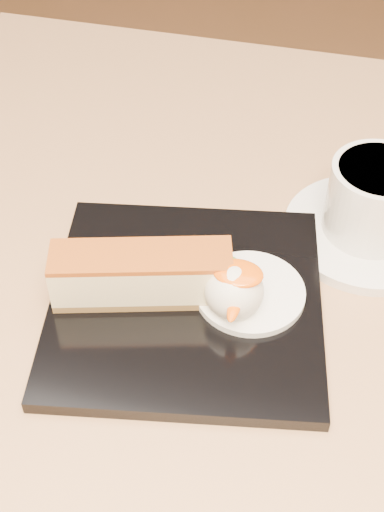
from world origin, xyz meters
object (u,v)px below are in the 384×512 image
(ice_cream_scoop, at_px, (234,291))
(dessert_plate, at_px, (186,302))
(coffee_cup, at_px, (377,198))
(cheesecake, at_px, (142,274))
(table, at_px, (228,383))
(saucer, at_px, (367,231))

(ice_cream_scoop, bearing_deg, dessert_plate, 172.87)
(coffee_cup, bearing_deg, ice_cream_scoop, -149.97)
(dessert_plate, relative_size, coffee_cup, 2.04)
(dessert_plate, height_order, coffee_cup, coffee_cup)
(dessert_plate, distance_m, cheesecake, 0.05)
(dessert_plate, xyz_separation_m, cheesecake, (-0.04, -0.00, 0.03))
(dessert_plate, height_order, cheesecake, cheesecake)
(cheesecake, xyz_separation_m, ice_cream_scoop, (0.08, -0.00, 0.00))
(table, xyz_separation_m, saucer, (0.11, 0.08, 0.16))
(cheesecake, distance_m, ice_cream_scoop, 0.08)
(ice_cream_scoop, xyz_separation_m, coffee_cup, (0.10, 0.13, 0.01))
(table, height_order, ice_cream_scoop, ice_cream_scoop)
(table, xyz_separation_m, coffee_cup, (0.11, 0.08, 0.20))
(ice_cream_scoop, height_order, coffee_cup, coffee_cup)
(table, xyz_separation_m, cheesecake, (-0.07, -0.04, 0.19))
(dessert_plate, relative_size, saucer, 1.47)
(ice_cream_scoop, bearing_deg, cheesecake, 180.00)
(ice_cream_scoop, distance_m, coffee_cup, 0.16)
(cheesecake, bearing_deg, table, 17.68)
(dessert_plate, bearing_deg, coffee_cup, 41.31)
(cheesecake, distance_m, coffee_cup, 0.22)
(cheesecake, relative_size, ice_cream_scoop, 3.18)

